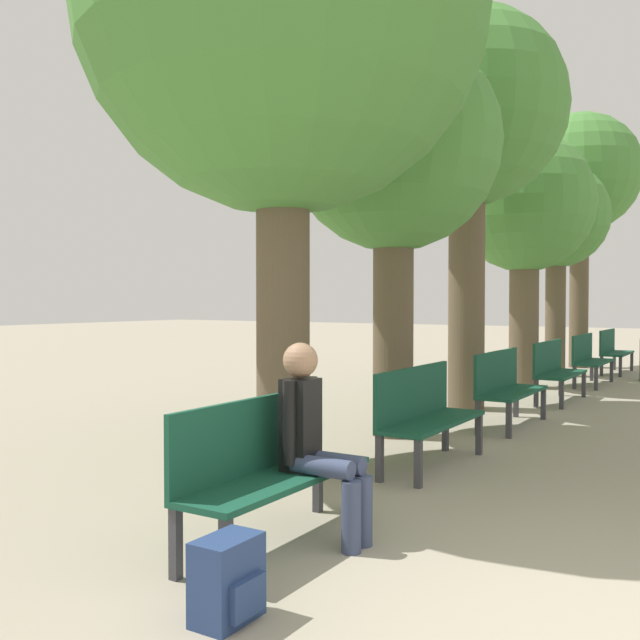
{
  "coord_description": "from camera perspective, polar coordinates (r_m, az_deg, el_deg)",
  "views": [
    {
      "loc": [
        0.55,
        -3.6,
        1.61
      ],
      "look_at": [
        -3.94,
        3.64,
        1.37
      ],
      "focal_mm": 40.0,
      "sensor_mm": 36.0,
      "label": 1
    }
  ],
  "objects": [
    {
      "name": "tree_row_5",
      "position": [
        18.33,
        20.09,
        10.73
      ],
      "size": [
        2.82,
        2.82,
        6.04
      ],
      "color": "brown",
      "rests_on": "ground_plane"
    },
    {
      "name": "tree_row_3",
      "position": [
        13.7,
        16.06,
        8.62
      ],
      "size": [
        2.52,
        2.52,
        4.65
      ],
      "color": "brown",
      "rests_on": "ground_plane"
    },
    {
      "name": "bench_row_4",
      "position": [
        14.4,
        20.68,
        -2.73
      ],
      "size": [
        0.46,
        1.64,
        0.96
      ],
      "color": "#144733",
      "rests_on": "ground_plane"
    },
    {
      "name": "bench_row_0",
      "position": [
        4.8,
        -4.28,
        -11.2
      ],
      "size": [
        0.46,
        1.64,
        0.96
      ],
      "color": "#144733",
      "rests_on": "ground_plane"
    },
    {
      "name": "bench_row_5",
      "position": [
        16.93,
        22.36,
        -2.11
      ],
      "size": [
        0.46,
        1.64,
        0.96
      ],
      "color": "#144733",
      "rests_on": "ground_plane"
    },
    {
      "name": "person_seated",
      "position": [
        4.82,
        -0.37,
        -9.27
      ],
      "size": [
        0.62,
        0.35,
        1.32
      ],
      "color": "#384260",
      "rests_on": "ground_plane"
    },
    {
      "name": "tree_row_1",
      "position": [
        8.64,
        5.91,
        13.34
      ],
      "size": [
        2.52,
        2.52,
        4.71
      ],
      "color": "brown",
      "rests_on": "ground_plane"
    },
    {
      "name": "bench_row_2",
      "position": [
        9.42,
        14.6,
        -4.93
      ],
      "size": [
        0.46,
        1.64,
        0.96
      ],
      "color": "#144733",
      "rests_on": "ground_plane"
    },
    {
      "name": "backpack",
      "position": [
        3.82,
        -7.36,
        -19.94
      ],
      "size": [
        0.26,
        0.36,
        0.42
      ],
      "color": "navy",
      "rests_on": "ground_plane"
    },
    {
      "name": "tree_row_4",
      "position": [
        15.96,
        18.38,
        7.63
      ],
      "size": [
        2.2,
        2.2,
        4.49
      ],
      "color": "brown",
      "rests_on": "ground_plane"
    },
    {
      "name": "tree_row_2",
      "position": [
        11.07,
        11.72,
        15.79
      ],
      "size": [
        2.89,
        2.89,
        5.88
      ],
      "color": "brown",
      "rests_on": "ground_plane"
    },
    {
      "name": "tree_row_0",
      "position": [
        6.99,
        -3.01,
        23.49
      ],
      "size": [
        3.73,
        3.73,
        6.12
      ],
      "color": "brown",
      "rests_on": "ground_plane"
    },
    {
      "name": "bench_row_1",
      "position": [
        7.02,
        8.31,
        -7.13
      ],
      "size": [
        0.46,
        1.64,
        0.96
      ],
      "color": "#144733",
      "rests_on": "ground_plane"
    },
    {
      "name": "ground_plane",
      "position": [
        3.98,
        22.83,
        -22.4
      ],
      "size": [
        80.0,
        80.0,
        0.0
      ],
      "primitive_type": "plane",
      "color": "gray"
    },
    {
      "name": "bench_row_3",
      "position": [
        11.89,
        18.28,
        -3.6
      ],
      "size": [
        0.46,
        1.64,
        0.96
      ],
      "color": "#144733",
      "rests_on": "ground_plane"
    }
  ]
}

